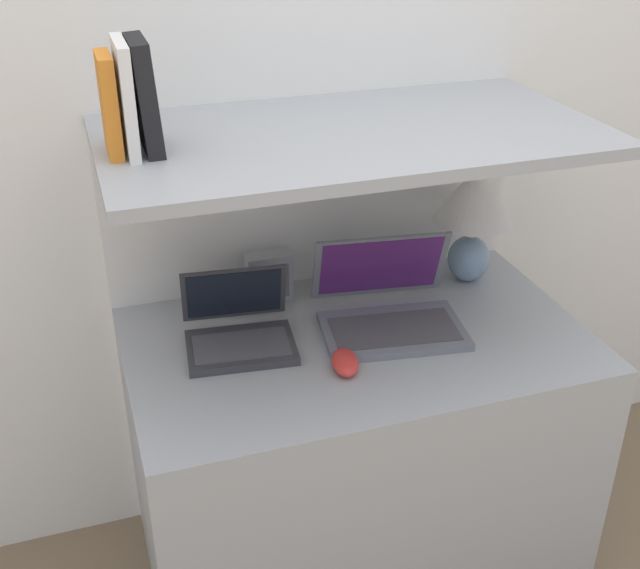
{
  "coord_description": "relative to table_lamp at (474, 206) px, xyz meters",
  "views": [
    {
      "loc": [
        -0.61,
        -1.22,
        1.83
      ],
      "look_at": [
        -0.1,
        0.34,
        0.94
      ],
      "focal_mm": 45.0,
      "sensor_mm": 36.0,
      "label": 1
    }
  ],
  "objects": [
    {
      "name": "shelf",
      "position": [
        -0.4,
        -0.12,
        0.27
      ],
      "size": [
        1.13,
        0.61,
        0.03
      ],
      "color": "#999EA3",
      "rests_on": "back_riser"
    },
    {
      "name": "router_box",
      "position": [
        -0.56,
        0.06,
        -0.15
      ],
      "size": [
        0.12,
        0.06,
        0.14
      ],
      "color": "gray",
      "rests_on": "desk"
    },
    {
      "name": "laptop_large",
      "position": [
        -0.3,
        -0.16,
        -0.18
      ],
      "size": [
        0.39,
        0.35,
        0.22
      ],
      "color": "slate",
      "rests_on": "desk"
    },
    {
      "name": "table_lamp",
      "position": [
        0.0,
        0.0,
        0.0
      ],
      "size": [
        0.22,
        0.22,
        0.33
      ],
      "color": "#7593B2",
      "rests_on": "desk"
    },
    {
      "name": "book_white",
      "position": [
        -0.89,
        -0.12,
        0.4
      ],
      "size": [
        0.02,
        0.17,
        0.23
      ],
      "color": "silver",
      "rests_on": "shelf"
    },
    {
      "name": "book_orange",
      "position": [
        -0.92,
        -0.12,
        0.39
      ],
      "size": [
        0.03,
        0.12,
        0.2
      ],
      "color": "orange",
      "rests_on": "shelf"
    },
    {
      "name": "computer_mouse",
      "position": [
        -0.48,
        -0.31,
        -0.2
      ],
      "size": [
        0.08,
        0.12,
        0.04
      ],
      "color": "red",
      "rests_on": "desk"
    },
    {
      "name": "laptop_small",
      "position": [
        -0.68,
        -0.13,
        -0.18
      ],
      "size": [
        0.28,
        0.26,
        0.17
      ],
      "color": "#333338",
      "rests_on": "desk"
    },
    {
      "name": "book_black",
      "position": [
        -0.85,
        -0.12,
        0.4
      ],
      "size": [
        0.05,
        0.15,
        0.23
      ],
      "color": "black",
      "rests_on": "shelf"
    },
    {
      "name": "wall_back",
      "position": [
        -0.4,
        0.21,
        0.21
      ],
      "size": [
        6.0,
        0.05,
        2.4
      ],
      "color": "white",
      "rests_on": "ground_plane"
    },
    {
      "name": "back_riser",
      "position": [
        -0.4,
        0.16,
        -0.36
      ],
      "size": [
        1.13,
        0.04,
        1.25
      ],
      "color": "white",
      "rests_on": "ground_plane"
    },
    {
      "name": "desk",
      "position": [
        -0.4,
        -0.2,
        -0.6
      ],
      "size": [
        1.13,
        0.68,
        0.77
      ],
      "color": "#999EA3",
      "rests_on": "ground_plane"
    }
  ]
}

